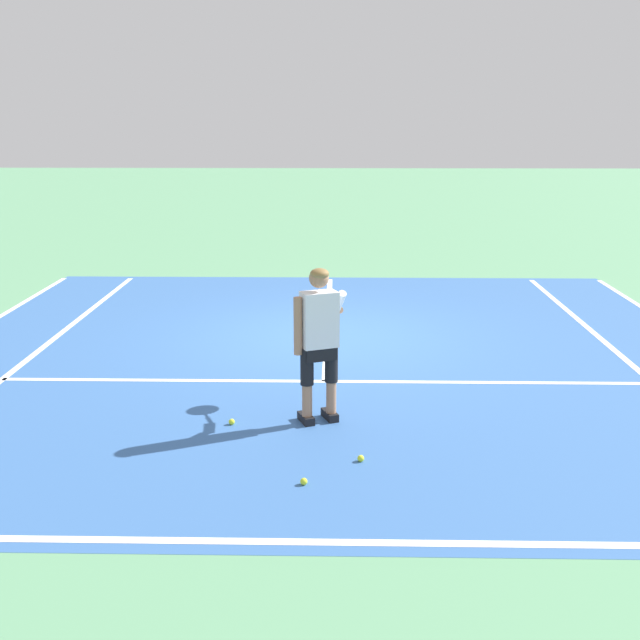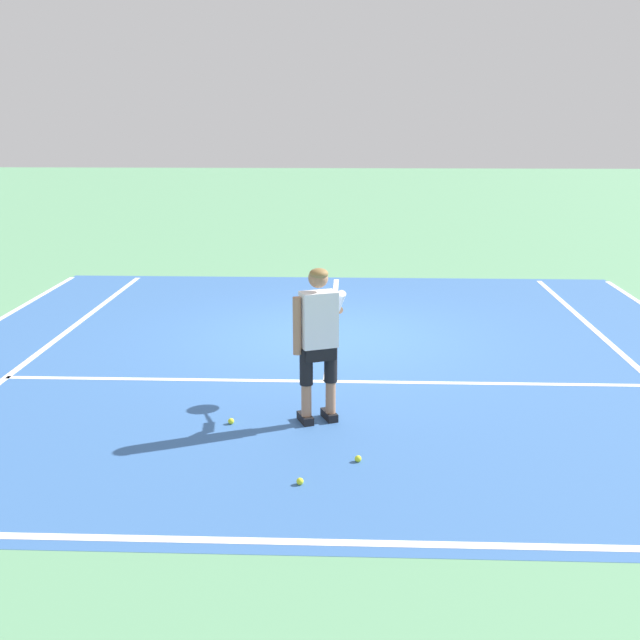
{
  "view_description": "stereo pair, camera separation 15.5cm",
  "coord_description": "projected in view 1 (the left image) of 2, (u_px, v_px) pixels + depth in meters",
  "views": [
    {
      "loc": [
        0.13,
        -11.47,
        3.24
      ],
      "look_at": [
        -0.05,
        -3.03,
        1.05
      ],
      "focal_mm": 44.11,
      "sensor_mm": 36.0,
      "label": 1
    },
    {
      "loc": [
        0.28,
        -11.47,
        3.24
      ],
      "look_at": [
        -0.05,
        -3.03,
        1.05
      ],
      "focal_mm": 44.11,
      "sensor_mm": 36.0,
      "label": 2
    }
  ],
  "objects": [
    {
      "name": "line_service",
      "position": [
        326.0,
        381.0,
        9.91
      ],
      "size": [
        8.23,
        0.1,
        0.01
      ],
      "primitive_type": "cube",
      "color": "white",
      "rests_on": "ground"
    },
    {
      "name": "tennis_ball_by_baseline",
      "position": [
        304.0,
        481.0,
        7.12
      ],
      "size": [
        0.07,
        0.07,
        0.07
      ],
      "primitive_type": "sphere",
      "color": "#CCE02D",
      "rests_on": "ground"
    },
    {
      "name": "line_centre_service",
      "position": [
        328.0,
        318.0,
        13.0
      ],
      "size": [
        0.1,
        6.4,
        0.01
      ],
      "primitive_type": "cube",
      "color": "white",
      "rests_on": "ground"
    },
    {
      "name": "tennis_ball_near_feet",
      "position": [
        361.0,
        458.0,
        7.6
      ],
      "size": [
        0.07,
        0.07,
        0.07
      ],
      "primitive_type": "sphere",
      "color": "#CCE02D",
      "rests_on": "ground"
    },
    {
      "name": "line_singles_left",
      "position": [
        39.0,
        350.0,
        11.22
      ],
      "size": [
        0.1,
        10.26,
        0.01
      ],
      "primitive_type": "cube",
      "color": "white",
      "rests_on": "ground"
    },
    {
      "name": "line_singles_right",
      "position": [
        619.0,
        354.0,
        11.05
      ],
      "size": [
        0.1,
        10.26,
        0.01
      ],
      "primitive_type": "cube",
      "color": "white",
      "rests_on": "ground"
    },
    {
      "name": "line_baseline",
      "position": [
        319.0,
        542.0,
        6.17
      ],
      "size": [
        10.98,
        0.1,
        0.01
      ],
      "primitive_type": "cube",
      "color": "white",
      "rests_on": "ground"
    },
    {
      "name": "court_inner_surface",
      "position": [
        327.0,
        352.0,
        11.13
      ],
      "size": [
        10.98,
        10.66,
        0.0
      ],
      "primitive_type": "cube",
      "color": "#3866A8",
      "rests_on": "ground"
    },
    {
      "name": "tennis_player",
      "position": [
        319.0,
        334.0,
        8.38
      ],
      "size": [
        0.57,
        1.23,
        1.71
      ],
      "color": "black",
      "rests_on": "ground"
    },
    {
      "name": "tennis_ball_mid_court",
      "position": [
        232.0,
        422.0,
        8.51
      ],
      "size": [
        0.07,
        0.07,
        0.07
      ],
      "primitive_type": "sphere",
      "color": "#CCE02D",
      "rests_on": "ground"
    },
    {
      "name": "ground_plane",
      "position": [
        327.0,
        337.0,
        11.92
      ],
      "size": [
        80.0,
        80.0,
        0.0
      ],
      "primitive_type": "plane",
      "color": "#609E70"
    }
  ]
}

